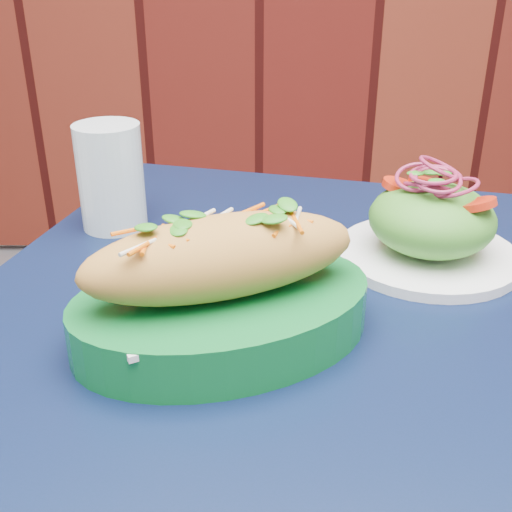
{
  "coord_description": "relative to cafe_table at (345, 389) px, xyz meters",
  "views": [
    {
      "loc": [
        0.39,
        0.72,
        1.08
      ],
      "look_at": [
        0.39,
        1.28,
        0.81
      ],
      "focal_mm": 45.0,
      "sensor_mm": 36.0,
      "label": 1
    }
  ],
  "objects": [
    {
      "name": "cafe_table",
      "position": [
        0.0,
        0.0,
        0.0
      ],
      "size": [
        0.97,
        0.97,
        0.75
      ],
      "rotation": [
        0.0,
        0.0,
        -0.25
      ],
      "color": "black",
      "rests_on": "ground"
    },
    {
      "name": "salad_plate",
      "position": [
        0.1,
        0.13,
        0.13
      ],
      "size": [
        0.21,
        0.21,
        0.12
      ],
      "rotation": [
        0.0,
        0.0,
        0.27
      ],
      "color": "white",
      "rests_on": "cafe_table"
    },
    {
      "name": "banh_mi_basket",
      "position": [
        -0.12,
        -0.04,
        0.14
      ],
      "size": [
        0.33,
        0.27,
        0.13
      ],
      "rotation": [
        0.0,
        0.0,
        0.37
      ],
      "color": "#0D6729",
      "rests_on": "cafe_table"
    },
    {
      "name": "water_glass",
      "position": [
        -0.28,
        0.22,
        0.15
      ],
      "size": [
        0.08,
        0.08,
        0.13
      ],
      "primitive_type": "cylinder",
      "color": "silver",
      "rests_on": "cafe_table"
    }
  ]
}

